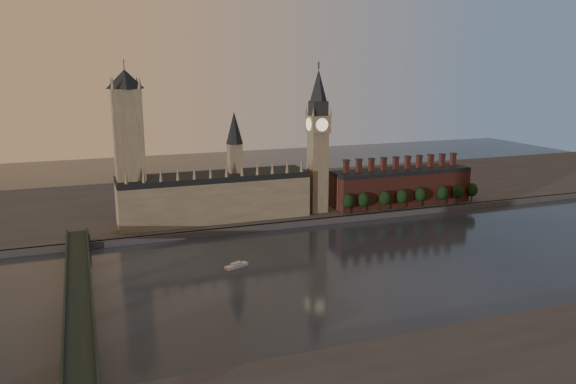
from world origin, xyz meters
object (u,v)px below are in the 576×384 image
victoria_tower (129,144)px  river_boat (236,265)px  big_ben (318,140)px  westminster_bridge (79,295)px

victoria_tower → river_boat: (45.99, -88.00, -58.03)m
victoria_tower → big_ben: size_ratio=1.01×
big_ben → westminster_bridge: (-165.00, -112.70, -49.39)m
big_ben → river_boat: (-84.01, -83.00, -55.77)m
big_ben → westminster_bridge: 205.83m
victoria_tower → westminster_bridge: 133.21m
westminster_bridge → river_boat: westminster_bridge is taller
big_ben → river_boat: big_ben is taller
victoria_tower → westminster_bridge: bearing=-106.6°
big_ben → river_boat: bearing=-135.3°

